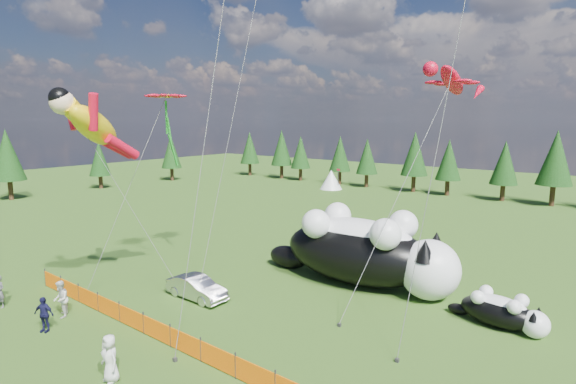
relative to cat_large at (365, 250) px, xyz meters
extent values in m
plane|color=#143309|center=(-4.09, -9.11, -2.18)|extent=(160.00, 160.00, 0.00)
cylinder|color=#262626|center=(-15.09, -12.11, -1.63)|extent=(0.06, 0.06, 1.10)
cylinder|color=#262626|center=(-13.09, -12.11, -1.63)|extent=(0.06, 0.06, 1.10)
cylinder|color=#262626|center=(-11.09, -12.11, -1.63)|extent=(0.06, 0.06, 1.10)
cylinder|color=#262626|center=(-9.09, -12.11, -1.63)|extent=(0.06, 0.06, 1.10)
cylinder|color=#262626|center=(-7.09, -12.11, -1.63)|extent=(0.06, 0.06, 1.10)
cylinder|color=#262626|center=(-5.09, -12.11, -1.63)|extent=(0.06, 0.06, 1.10)
cylinder|color=#262626|center=(-3.09, -12.11, -1.63)|extent=(0.06, 0.06, 1.10)
cylinder|color=#262626|center=(-1.09, -12.11, -1.63)|extent=(0.06, 0.06, 1.10)
cylinder|color=#262626|center=(0.91, -12.11, -1.63)|extent=(0.06, 0.06, 1.10)
cylinder|color=#262626|center=(2.91, -12.11, -1.63)|extent=(0.06, 0.06, 1.10)
cube|color=#FF6805|center=(-14.09, -12.11, -1.68)|extent=(2.00, 0.04, 0.90)
cube|color=#FF6805|center=(-12.09, -12.11, -1.68)|extent=(2.00, 0.04, 0.90)
cube|color=#FF6805|center=(-10.09, -12.11, -1.68)|extent=(2.00, 0.04, 0.90)
cube|color=#FF6805|center=(-8.09, -12.11, -1.68)|extent=(2.00, 0.04, 0.90)
cube|color=#FF6805|center=(-6.09, -12.11, -1.68)|extent=(2.00, 0.04, 0.90)
cube|color=#FF6805|center=(-4.09, -12.11, -1.68)|extent=(2.00, 0.04, 0.90)
cube|color=#FF6805|center=(-2.09, -12.11, -1.68)|extent=(2.00, 0.04, 0.90)
cube|color=#FF6805|center=(-0.09, -12.11, -1.68)|extent=(2.00, 0.04, 0.90)
cube|color=#FF6805|center=(1.91, -12.11, -1.68)|extent=(2.00, 0.04, 0.90)
ellipsoid|color=black|center=(-0.55, -0.03, -0.28)|extent=(9.78, 5.02, 3.81)
ellipsoid|color=white|center=(-0.55, -0.03, 0.68)|extent=(7.38, 3.61, 2.33)
sphere|color=white|center=(3.89, 0.24, -0.49)|extent=(3.39, 3.39, 3.39)
sphere|color=#E25769|center=(5.33, 0.32, -0.49)|extent=(0.47, 0.47, 0.47)
ellipsoid|color=black|center=(-5.62, -0.34, -1.44)|extent=(3.05, 1.66, 1.48)
cone|color=black|center=(3.95, -0.78, 0.87)|extent=(1.19, 1.19, 1.19)
cone|color=black|center=(3.83, 1.25, 0.87)|extent=(1.19, 1.19, 1.19)
sphere|color=white|center=(1.69, 1.48, 1.52)|extent=(1.78, 1.78, 1.78)
sphere|color=white|center=(1.86, -1.27, 1.52)|extent=(1.78, 1.78, 1.78)
sphere|color=white|center=(-2.75, 1.21, 1.52)|extent=(1.78, 1.78, 1.78)
sphere|color=white|center=(-2.58, -1.54, 1.52)|extent=(1.78, 1.78, 1.78)
ellipsoid|color=black|center=(7.80, -1.03, -1.47)|extent=(3.75, 2.06, 1.43)
ellipsoid|color=white|center=(7.80, -1.03, -1.11)|extent=(2.83, 1.49, 0.88)
sphere|color=white|center=(9.46, -1.22, -1.55)|extent=(1.28, 1.28, 1.28)
sphere|color=#E25769|center=(10.00, -1.28, -1.55)|extent=(0.18, 0.18, 0.18)
ellipsoid|color=black|center=(5.89, -0.82, -1.90)|extent=(1.17, 0.68, 0.56)
cone|color=black|center=(9.42, -1.60, -1.04)|extent=(0.45, 0.45, 0.45)
cone|color=black|center=(9.50, -0.84, -1.04)|extent=(0.45, 0.45, 0.45)
sphere|color=white|center=(8.72, -0.61, -0.79)|extent=(0.67, 0.67, 0.67)
sphere|color=white|center=(8.61, -1.64, -0.79)|extent=(0.67, 0.67, 0.67)
sphere|color=white|center=(7.06, -0.43, -0.79)|extent=(0.67, 0.67, 0.67)
sphere|color=white|center=(6.95, -1.46, -0.79)|extent=(0.67, 0.67, 0.67)
imported|color=silver|center=(-6.38, -7.77, -1.55)|extent=(3.88, 1.37, 1.27)
imported|color=silver|center=(-10.00, -13.59, -1.23)|extent=(1.07, 0.97, 1.90)
imported|color=#141437|center=(-9.03, -14.86, -1.32)|extent=(1.13, 0.91, 1.72)
imported|color=silver|center=(-2.77, -15.17, -1.24)|extent=(0.96, 0.66, 1.88)
cylinder|color=#595959|center=(-8.87, -9.48, 2.69)|extent=(0.03, 0.03, 10.39)
cube|color=#262626|center=(-7.24, -8.06, -2.10)|extent=(0.15, 0.15, 0.16)
cylinder|color=#595959|center=(2.36, -0.38, 4.05)|extent=(0.03, 0.03, 16.36)
cube|color=#262626|center=(1.76, -5.82, -2.10)|extent=(0.15, 0.15, 0.16)
cylinder|color=#595959|center=(-11.35, -8.62, 3.59)|extent=(0.03, 0.03, 12.53)
cube|color=#262626|center=(-11.78, -11.35, -2.10)|extent=(0.15, 0.15, 0.16)
cube|color=#198B20|center=(-10.93, -5.89, 6.90)|extent=(0.19, 0.19, 4.08)
cylinder|color=#595959|center=(-6.39, -4.84, 7.27)|extent=(0.03, 0.03, 19.74)
cube|color=#262626|center=(-6.00, -8.11, -2.10)|extent=(0.15, 0.15, 0.16)
cylinder|color=#595959|center=(6.00, -4.25, 9.87)|extent=(0.03, 0.03, 24.52)
cube|color=#262626|center=(5.36, -7.13, -2.10)|extent=(0.15, 0.15, 0.16)
cylinder|color=#595959|center=(-2.28, -10.68, 6.10)|extent=(0.03, 0.03, 16.79)
cube|color=#262626|center=(-1.98, -12.77, -2.10)|extent=(0.15, 0.15, 0.16)
camera|label=1|loc=(12.38, -23.55, 7.78)|focal=28.00mm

